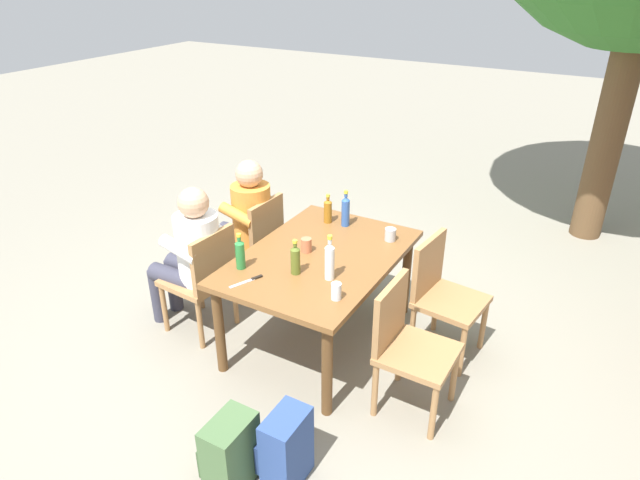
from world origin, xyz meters
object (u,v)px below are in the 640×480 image
table_knife (249,281)px  dining_table (320,266)px  chair_near_right (204,276)px  chair_far_right (407,342)px  chair_far_left (442,291)px  person_in_white_shirt (244,219)px  bottle_amber (328,210)px  bottle_blue (346,211)px  cup_steel (390,234)px  cup_glass (336,291)px  person_in_plaid_shirt (191,252)px  bottle_clear (330,260)px  bottle_green (240,253)px  chair_near_left (256,240)px  backpack_by_far_side (229,453)px  backpack_by_near_side (285,449)px  bottle_olive (295,259)px  cup_terracotta (306,245)px

table_knife → dining_table: bearing=156.7°
chair_near_right → chair_far_right: bearing=90.3°
chair_far_left → person_in_white_shirt: size_ratio=0.74×
chair_near_right → bottle_amber: size_ratio=3.69×
chair_far_left → bottle_blue: bottle_blue is taller
dining_table → person_in_white_shirt: (-0.33, -0.91, 0.02)m
person_in_white_shirt → cup_steel: size_ratio=12.55×
bottle_blue → cup_glass: size_ratio=2.68×
person_in_white_shirt → person_in_plaid_shirt: (0.65, 0.00, 0.00)m
bottle_amber → chair_far_left: bearing=80.8°
person_in_white_shirt → bottle_clear: person_in_white_shirt is taller
chair_near_right → bottle_green: 0.55m
chair_near_left → backpack_by_far_side: bearing=31.0°
table_knife → backpack_by_near_side: size_ratio=0.50×
chair_far_right → bottle_blue: size_ratio=2.97×
person_in_white_shirt → bottle_blue: size_ratio=4.02×
backpack_by_far_side → bottle_olive: bearing=-167.8°
chair_near_right → bottle_olive: size_ratio=3.54×
cup_steel → backpack_by_far_side: (1.81, -0.13, -0.56)m
person_in_white_shirt → bottle_amber: 0.73m
chair_far_left → chair_far_right: 0.66m
chair_near_right → person_in_white_shirt: bearing=-170.6°
cup_glass → table_knife: bearing=-80.3°
dining_table → person_in_plaid_shirt: person_in_plaid_shirt is taller
person_in_plaid_shirt → bottle_clear: bearing=94.3°
person_in_plaid_shirt → backpack_by_near_side: person_in_plaid_shirt is taller
cup_steel → backpack_by_near_side: bearing=4.3°
chair_far_right → backpack_by_near_side: size_ratio=1.91×
bottle_olive → backpack_by_far_side: bottle_olive is taller
bottle_blue → person_in_white_shirt: bearing=-77.4°
chair_far_left → person_in_plaid_shirt: bearing=-68.7°
backpack_by_near_side → backpack_by_far_side: backpack_by_near_side is taller
bottle_amber → cup_glass: bearing=31.6°
bottle_green → backpack_by_far_side: 1.27m
cup_terracotta → chair_far_right: bearing=70.5°
chair_near_right → backpack_by_near_side: 1.54m
bottle_blue → person_in_plaid_shirt: bearing=-45.0°
dining_table → bottle_blue: (-0.51, -0.07, 0.21)m
bottle_amber → table_knife: bearing=-0.8°
bottle_olive → chair_near_left: bearing=-128.4°
dining_table → backpack_by_far_side: size_ratio=3.31×
person_in_white_shirt → backpack_by_near_side: (1.52, 1.37, -0.44)m
bottle_green → cup_steel: 1.13m
chair_near_left → bottle_amber: bearing=106.9°
chair_far_left → bottle_olive: bottle_olive is taller
dining_table → backpack_by_near_side: size_ratio=3.18×
person_in_white_shirt → backpack_by_far_side: (1.68, 1.12, -0.44)m
chair_far_right → cup_terracotta: bearing=-109.5°
bottle_green → bottle_clear: size_ratio=0.82×
chair_near_right → cup_steel: bearing=124.8°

